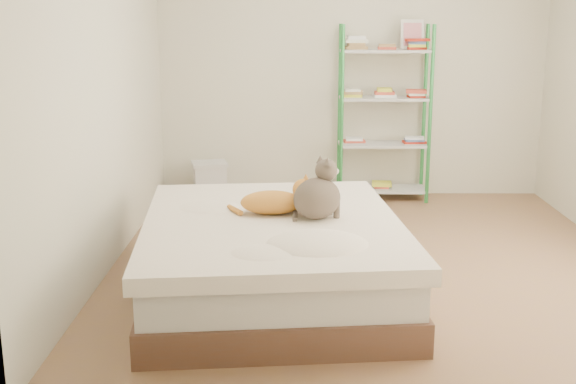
{
  "coord_description": "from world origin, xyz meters",
  "views": [
    {
      "loc": [
        -0.58,
        -5.1,
        1.79
      ],
      "look_at": [
        -0.61,
        -0.36,
        0.62
      ],
      "focal_mm": 45.0,
      "sensor_mm": 36.0,
      "label": 1
    }
  ],
  "objects_px": {
    "grey_cat": "(317,189)",
    "cardboard_box": "(329,206)",
    "bed": "(272,257)",
    "shelf_unit": "(385,109)",
    "white_bin": "(210,181)",
    "orange_cat": "(272,199)"
  },
  "relations": [
    {
      "from": "grey_cat",
      "to": "cardboard_box",
      "type": "relative_size",
      "value": 0.63
    },
    {
      "from": "bed",
      "to": "cardboard_box",
      "type": "xyz_separation_m",
      "value": [
        0.45,
        1.63,
        -0.09
      ]
    },
    {
      "from": "bed",
      "to": "grey_cat",
      "type": "bearing_deg",
      "value": -4.03
    },
    {
      "from": "shelf_unit",
      "to": "white_bin",
      "type": "xyz_separation_m",
      "value": [
        -1.7,
        -0.08,
        -0.7
      ]
    },
    {
      "from": "bed",
      "to": "white_bin",
      "type": "bearing_deg",
      "value": 100.08
    },
    {
      "from": "grey_cat",
      "to": "cardboard_box",
      "type": "height_order",
      "value": "grey_cat"
    },
    {
      "from": "bed",
      "to": "shelf_unit",
      "type": "distance_m",
      "value": 2.82
    },
    {
      "from": "bed",
      "to": "grey_cat",
      "type": "xyz_separation_m",
      "value": [
        0.29,
        0.01,
        0.45
      ]
    },
    {
      "from": "bed",
      "to": "grey_cat",
      "type": "distance_m",
      "value": 0.54
    },
    {
      "from": "bed",
      "to": "white_bin",
      "type": "xyz_separation_m",
      "value": [
        -0.68,
        2.47,
        -0.06
      ]
    },
    {
      "from": "bed",
      "to": "orange_cat",
      "type": "bearing_deg",
      "value": 86.87
    },
    {
      "from": "orange_cat",
      "to": "cardboard_box",
      "type": "xyz_separation_m",
      "value": [
        0.45,
        1.51,
        -0.44
      ]
    },
    {
      "from": "bed",
      "to": "orange_cat",
      "type": "height_order",
      "value": "orange_cat"
    },
    {
      "from": "shelf_unit",
      "to": "white_bin",
      "type": "bearing_deg",
      "value": -177.4
    },
    {
      "from": "shelf_unit",
      "to": "cardboard_box",
      "type": "height_order",
      "value": "shelf_unit"
    },
    {
      "from": "bed",
      "to": "shelf_unit",
      "type": "xyz_separation_m",
      "value": [
        1.02,
        2.55,
        0.64
      ]
    },
    {
      "from": "orange_cat",
      "to": "white_bin",
      "type": "relative_size",
      "value": 1.25
    },
    {
      "from": "grey_cat",
      "to": "cardboard_box",
      "type": "distance_m",
      "value": 1.71
    },
    {
      "from": "grey_cat",
      "to": "shelf_unit",
      "type": "relative_size",
      "value": 0.22
    },
    {
      "from": "orange_cat",
      "to": "grey_cat",
      "type": "height_order",
      "value": "grey_cat"
    },
    {
      "from": "bed",
      "to": "orange_cat",
      "type": "xyz_separation_m",
      "value": [
        -0.0,
        0.12,
        0.36
      ]
    },
    {
      "from": "orange_cat",
      "to": "grey_cat",
      "type": "xyz_separation_m",
      "value": [
        0.29,
        -0.12,
        0.1
      ]
    }
  ]
}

